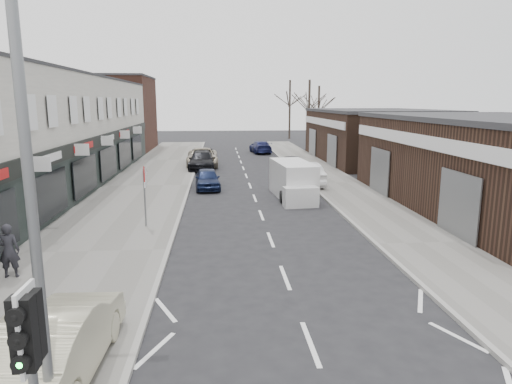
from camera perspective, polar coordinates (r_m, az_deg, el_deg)
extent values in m
cube|color=slate|center=(30.25, -13.63, 0.71)|extent=(5.50, 64.00, 0.12)
cube|color=slate|center=(30.87, 9.95, 1.07)|extent=(3.50, 64.00, 0.12)
cube|color=beige|center=(29.30, -27.95, 6.28)|extent=(8.00, 41.00, 7.10)
cube|color=#4C2B20|center=(53.66, -17.29, 9.22)|extent=(8.00, 10.00, 8.00)
cube|color=#332017|center=(26.05, 29.26, 2.81)|extent=(10.00, 18.00, 4.50)
cube|color=#332017|center=(43.98, 14.69, 6.74)|extent=(10.00, 16.00, 4.50)
cube|color=silver|center=(6.51, -26.63, -15.05)|extent=(0.05, 0.55, 1.10)
cube|color=black|center=(6.41, -27.04, -15.51)|extent=(0.28, 0.22, 0.95)
sphere|color=#0CE533|center=(6.44, -27.20, -18.36)|extent=(0.18, 0.18, 0.18)
cube|color=black|center=(6.61, -26.24, -14.61)|extent=(0.26, 0.20, 0.90)
cylinder|color=slate|center=(7.24, -26.37, -0.31)|extent=(0.16, 0.16, 8.00)
cylinder|color=slate|center=(20.07, -13.73, -0.74)|extent=(0.07, 0.07, 2.50)
cube|color=white|center=(19.95, -13.67, 0.95)|extent=(0.04, 0.45, 0.25)
cube|color=silver|center=(26.33, 4.62, 1.57)|extent=(2.23, 4.60, 2.03)
cube|color=silver|center=(23.89, 5.61, -0.64)|extent=(1.86, 0.93, 1.07)
cylinder|color=black|center=(24.82, 3.28, -0.60)|extent=(0.21, 0.68, 0.68)
cylinder|color=black|center=(25.10, 7.03, -0.53)|extent=(0.21, 0.68, 0.68)
cylinder|color=black|center=(27.85, 2.40, 0.71)|extent=(0.21, 0.68, 0.68)
cylinder|color=black|center=(28.10, 5.75, 0.76)|extent=(0.21, 0.68, 0.68)
imported|color=#BBB596|center=(10.10, -23.53, -16.65)|extent=(1.71, 4.51, 1.47)
imported|color=#222227|center=(15.88, -28.51, -6.46)|extent=(0.65, 0.46, 1.69)
imported|color=#121C3B|center=(28.91, -6.09, 1.65)|extent=(1.75, 3.84, 1.28)
imported|color=black|center=(37.26, -6.81, 3.93)|extent=(2.06, 5.04, 1.46)
imported|color=#A09480|center=(39.12, -6.72, 4.33)|extent=(2.68, 5.60, 1.54)
imported|color=white|center=(29.97, 5.97, 2.26)|extent=(2.11, 4.85, 1.55)
imported|color=black|center=(34.64, 4.51, 3.45)|extent=(1.81, 4.42, 1.50)
imported|color=#161B46|center=(49.06, 0.56, 5.67)|extent=(2.30, 4.70, 1.32)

